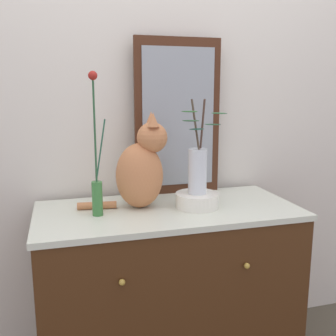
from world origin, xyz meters
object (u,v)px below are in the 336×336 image
object	(u,v)px
cat_sitting	(142,168)
bowl_porcelain	(197,200)
sideboard	(168,293)
vase_glass_clear	(198,167)
mirror_leaning	(178,117)
vase_slim_green	(97,177)

from	to	relation	value
cat_sitting	bowl_porcelain	bearing A→B (deg)	-16.53
sideboard	vase_glass_clear	distance (m)	0.61
cat_sitting	bowl_porcelain	xyz separation A→B (m)	(0.23, -0.07, -0.15)
mirror_leaning	bowl_porcelain	distance (m)	0.44
sideboard	mirror_leaning	size ratio (longest dim) A/B	1.51
mirror_leaning	bowl_porcelain	size ratio (longest dim) A/B	3.97
vase_glass_clear	cat_sitting	bearing A→B (deg)	163.11
sideboard	bowl_porcelain	xyz separation A→B (m)	(0.13, -0.02, 0.44)
bowl_porcelain	vase_glass_clear	distance (m)	0.15
vase_slim_green	vase_glass_clear	distance (m)	0.44
sideboard	mirror_leaning	bearing A→B (deg)	64.14
mirror_leaning	vase_glass_clear	distance (m)	0.34
cat_sitting	mirror_leaning	bearing A→B (deg)	41.39
mirror_leaning	cat_sitting	bearing A→B (deg)	-138.61
cat_sitting	sideboard	bearing A→B (deg)	-23.05
vase_slim_green	mirror_leaning	bearing A→B (deg)	31.68
sideboard	cat_sitting	distance (m)	0.60
vase_slim_green	sideboard	bearing A→B (deg)	3.39
mirror_leaning	sideboard	bearing A→B (deg)	-115.86
vase_slim_green	bowl_porcelain	size ratio (longest dim) A/B	3.06
mirror_leaning	vase_slim_green	distance (m)	0.55
sideboard	mirror_leaning	world-z (taller)	mirror_leaning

